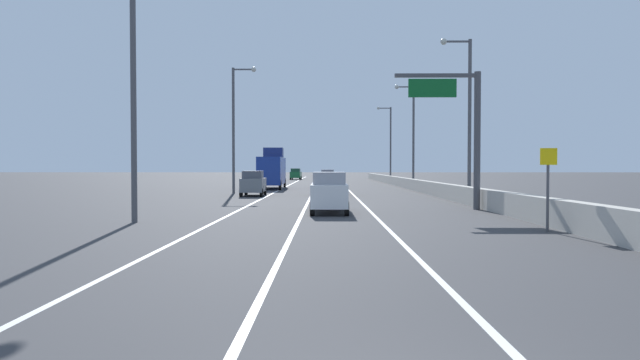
# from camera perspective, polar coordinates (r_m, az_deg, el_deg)

# --- Properties ---
(ground_plane) EXTENTS (320.00, 320.00, 0.00)m
(ground_plane) POSITION_cam_1_polar(r_m,az_deg,el_deg) (68.48, 1.30, -0.52)
(ground_plane) COLOR #38383A
(lane_stripe_left) EXTENTS (0.16, 130.00, 0.00)m
(lane_stripe_left) POSITION_cam_1_polar(r_m,az_deg,el_deg) (59.66, -3.88, -0.81)
(lane_stripe_left) COLOR silver
(lane_stripe_left) RESTS_ON ground_plane
(lane_stripe_center) EXTENTS (0.16, 130.00, 0.00)m
(lane_stripe_center) POSITION_cam_1_polar(r_m,az_deg,el_deg) (59.49, -0.52, -0.81)
(lane_stripe_center) COLOR silver
(lane_stripe_center) RESTS_ON ground_plane
(lane_stripe_right) EXTENTS (0.16, 130.00, 0.00)m
(lane_stripe_right) POSITION_cam_1_polar(r_m,az_deg,el_deg) (59.52, 2.85, -0.81)
(lane_stripe_right) COLOR silver
(lane_stripe_right) RESTS_ON ground_plane
(jersey_barrier_right) EXTENTS (0.60, 120.00, 1.10)m
(jersey_barrier_right) POSITION_cam_1_polar(r_m,az_deg,el_deg) (45.34, 11.87, -0.85)
(jersey_barrier_right) COLOR #B2ADA3
(jersey_barrier_right) RESTS_ON ground_plane
(overhead_sign_gantry) EXTENTS (4.68, 0.36, 7.50)m
(overhead_sign_gantry) POSITION_cam_1_polar(r_m,az_deg,el_deg) (29.69, 15.36, 6.01)
(overhead_sign_gantry) COLOR #47474C
(overhead_sign_gantry) RESTS_ON ground_plane
(speed_advisory_sign) EXTENTS (0.60, 0.11, 3.00)m
(speed_advisory_sign) POSITION_cam_1_polar(r_m,az_deg,el_deg) (20.43, 23.55, -0.27)
(speed_advisory_sign) COLOR #4C4C51
(speed_advisory_sign) RESTS_ON ground_plane
(lamp_post_right_near) EXTENTS (2.14, 0.44, 11.09)m
(lamp_post_right_near) POSITION_cam_1_polar(r_m,az_deg,el_deg) (18.74, 31.44, 13.49)
(lamp_post_right_near) COLOR #4C4C51
(lamp_post_right_near) RESTS_ON ground_plane
(lamp_post_right_second) EXTENTS (2.14, 0.44, 11.09)m
(lamp_post_right_second) POSITION_cam_1_polar(r_m,az_deg,el_deg) (37.45, 15.61, 7.48)
(lamp_post_right_second) COLOR #4C4C51
(lamp_post_right_second) RESTS_ON ground_plane
(lamp_post_right_third) EXTENTS (2.14, 0.44, 11.09)m
(lamp_post_right_third) POSITION_cam_1_polar(r_m,az_deg,el_deg) (57.08, 9.89, 5.41)
(lamp_post_right_third) COLOR #4C4C51
(lamp_post_right_third) RESTS_ON ground_plane
(lamp_post_right_fourth) EXTENTS (2.14, 0.44, 11.09)m
(lamp_post_right_fourth) POSITION_cam_1_polar(r_m,az_deg,el_deg) (77.07, 7.51, 4.38)
(lamp_post_right_fourth) COLOR #4C4C51
(lamp_post_right_fourth) RESTS_ON ground_plane
(lamp_post_left_near) EXTENTS (2.14, 0.44, 11.09)m
(lamp_post_left_near) POSITION_cam_1_polar(r_m,az_deg,el_deg) (23.43, -19.09, 11.14)
(lamp_post_left_near) COLOR #4C4C51
(lamp_post_left_near) RESTS_ON ground_plane
(lamp_post_left_mid) EXTENTS (2.14, 0.44, 11.09)m
(lamp_post_left_mid) POSITION_cam_1_polar(r_m,az_deg,el_deg) (46.85, -9.12, 6.29)
(lamp_post_left_mid) COLOR #4C4C51
(lamp_post_left_mid) RESTS_ON ground_plane
(car_silver_0) EXTENTS (1.95, 4.26, 1.98)m
(car_silver_0) POSITION_cam_1_polar(r_m,az_deg,el_deg) (69.30, 0.80, 0.32)
(car_silver_0) COLOR #B7B7BC
(car_silver_0) RESTS_ON ground_plane
(car_gray_1) EXTENTS (1.91, 4.08, 2.01)m
(car_gray_1) POSITION_cam_1_polar(r_m,az_deg,el_deg) (42.55, -7.26, -0.37)
(car_gray_1) COLOR slate
(car_gray_1) RESTS_ON ground_plane
(car_white_2) EXTENTS (1.88, 4.79, 2.07)m
(car_white_2) POSITION_cam_1_polar(r_m,az_deg,el_deg) (26.69, 0.99, -1.36)
(car_white_2) COLOR white
(car_white_2) RESTS_ON ground_plane
(car_green_3) EXTENTS (2.05, 4.32, 2.06)m
(car_green_3) POSITION_cam_1_polar(r_m,az_deg,el_deg) (96.65, -2.65, 0.65)
(car_green_3) COLOR #196033
(car_green_3) RESTS_ON ground_plane
(car_black_4) EXTENTS (2.00, 4.38, 1.91)m
(car_black_4) POSITION_cam_1_polar(r_m,az_deg,el_deg) (43.16, 1.15, -0.40)
(car_black_4) COLOR black
(car_black_4) RESTS_ON ground_plane
(box_truck) EXTENTS (2.60, 9.01, 4.44)m
(box_truck) POSITION_cam_1_polar(r_m,az_deg,el_deg) (56.35, -5.23, 1.13)
(box_truck) COLOR navy
(box_truck) RESTS_ON ground_plane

